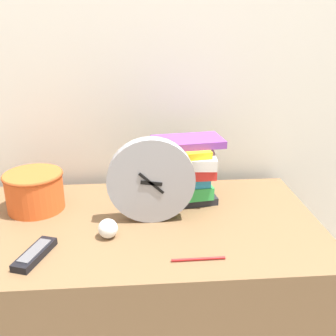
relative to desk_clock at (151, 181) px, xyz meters
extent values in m
cube|color=silver|center=(-0.07, 0.38, 0.36)|extent=(6.00, 0.04, 2.40)
cube|color=brown|center=(-0.07, -0.01, -0.49)|extent=(1.19, 0.63, 0.70)
cylinder|color=#99999E|center=(0.00, 0.00, 0.00)|extent=(0.27, 0.04, 0.27)
cylinder|color=white|center=(0.00, -0.01, 0.00)|extent=(0.24, 0.01, 0.24)
cube|color=black|center=(0.00, -0.02, 0.00)|extent=(0.07, 0.01, 0.02)
cube|color=black|center=(0.00, -0.02, 0.00)|extent=(0.08, 0.01, 0.07)
cylinder|color=black|center=(0.00, -0.02, 0.00)|extent=(0.01, 0.00, 0.01)
cube|color=#232328|center=(0.11, 0.15, -0.12)|extent=(0.23, 0.19, 0.03)
cube|color=green|center=(0.11, 0.13, -0.09)|extent=(0.21, 0.17, 0.04)
cube|color=#2D9ED1|center=(0.10, 0.13, -0.05)|extent=(0.21, 0.15, 0.03)
cube|color=red|center=(0.11, 0.12, -0.01)|extent=(0.20, 0.14, 0.04)
cube|color=white|center=(0.12, 0.14, 0.02)|extent=(0.21, 0.18, 0.04)
cube|color=yellow|center=(0.10, 0.12, 0.05)|extent=(0.19, 0.17, 0.02)
cube|color=#7A3899|center=(0.13, 0.15, 0.08)|extent=(0.25, 0.16, 0.02)
cylinder|color=#E05623|center=(-0.38, 0.11, -0.07)|extent=(0.18, 0.18, 0.13)
torus|color=#B3451C|center=(-0.38, 0.11, -0.01)|extent=(0.19, 0.19, 0.01)
cube|color=black|center=(-0.32, -0.18, -0.12)|extent=(0.09, 0.16, 0.02)
cube|color=#59595E|center=(-0.32, -0.18, -0.11)|extent=(0.07, 0.12, 0.00)
sphere|color=white|center=(-0.13, -0.09, -0.11)|extent=(0.06, 0.06, 0.06)
cylinder|color=#B21E1E|center=(0.11, -0.23, -0.13)|extent=(0.14, 0.01, 0.01)
camera|label=1|loc=(-0.04, -1.10, 0.46)|focal=42.00mm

